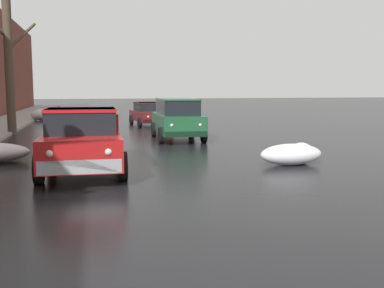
# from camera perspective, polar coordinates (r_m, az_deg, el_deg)

# --- Properties ---
(snow_bank_near_corner_left) EXTENTS (1.84, 1.30, 0.84)m
(snow_bank_near_corner_left) POSITION_cam_1_polar(r_m,az_deg,el_deg) (33.86, -18.01, 3.51)
(snow_bank_near_corner_left) COLOR white
(snow_bank_near_corner_left) RESTS_ON ground
(snow_bank_along_left_kerb) EXTENTS (1.91, 0.92, 0.64)m
(snow_bank_along_left_kerb) POSITION_cam_1_polar(r_m,az_deg,el_deg) (13.87, 12.60, -1.24)
(snow_bank_along_left_kerb) COLOR white
(snow_bank_along_left_kerb) RESTS_ON ground
(bare_tree_mid_block) EXTENTS (2.59, 2.37, 7.07)m
(bare_tree_mid_block) POSITION_cam_1_polar(r_m,az_deg,el_deg) (24.23, -22.04, 9.82)
(bare_tree_mid_block) COLOR #4C3D2D
(bare_tree_mid_block) RESTS_ON ground
(pickup_truck_red_approaching_near_lane) EXTENTS (2.25, 5.05, 1.76)m
(pickup_truck_red_approaching_near_lane) POSITION_cam_1_polar(r_m,az_deg,el_deg) (12.60, -13.58, 0.50)
(pickup_truck_red_approaching_near_lane) COLOR red
(pickup_truck_red_approaching_near_lane) RESTS_ON ground
(suv_green_parked_kerbside_close) EXTENTS (2.08, 4.48, 1.82)m
(suv_green_parked_kerbside_close) POSITION_cam_1_polar(r_m,az_deg,el_deg) (20.12, -1.87, 3.35)
(suv_green_parked_kerbside_close) COLOR #1E5633
(suv_green_parked_kerbside_close) RESTS_ON ground
(sedan_maroon_parked_kerbside_mid) EXTENTS (2.30, 4.34, 1.42)m
(sedan_maroon_parked_kerbside_mid) POSITION_cam_1_polar(r_m,az_deg,el_deg) (27.92, -5.32, 3.86)
(sedan_maroon_parked_kerbside_mid) COLOR maroon
(sedan_maroon_parked_kerbside_mid) RESTS_ON ground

